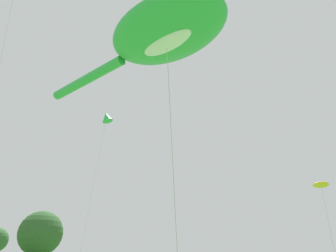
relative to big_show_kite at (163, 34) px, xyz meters
name	(u,v)px	position (x,y,z in m)	size (l,w,h in m)	color
big_show_kite	(163,34)	(0.00, 0.00, 0.00)	(7.48, 11.28, 12.03)	green
small_kite_delta_white	(107,117)	(0.74, 16.14, 3.16)	(1.93, 1.44, 15.04)	green
small_kite_diamond_red	(321,185)	(12.47, 3.71, -5.04)	(2.39, 2.04, 6.50)	yellow
tree_broad_distant	(41,233)	(-2.82, 41.80, -5.36)	(6.49, 6.49, 9.18)	#513823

